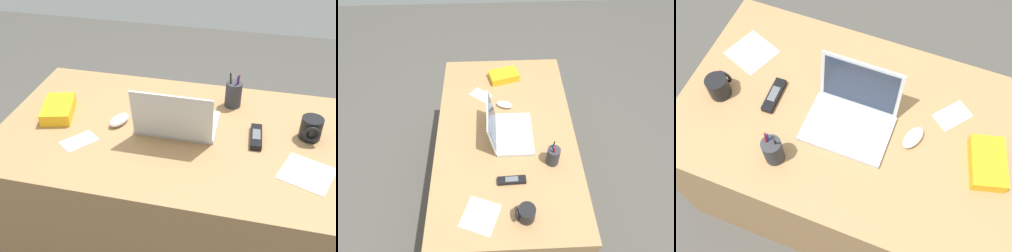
% 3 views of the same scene
% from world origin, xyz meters
% --- Properties ---
extents(ground_plane, '(6.00, 6.00, 0.00)m').
position_xyz_m(ground_plane, '(0.00, 0.00, 0.00)').
color(ground_plane, '#4C4944').
extents(desk, '(1.42, 0.84, 0.72)m').
position_xyz_m(desk, '(0.00, 0.00, 0.36)').
color(desk, '#A87C4F').
rests_on(desk, ground).
extents(laptop, '(0.33, 0.27, 0.23)m').
position_xyz_m(laptop, '(-0.02, -0.01, 0.77)').
color(laptop, silver).
rests_on(laptop, desk).
extents(computer_mouse, '(0.09, 0.12, 0.04)m').
position_xyz_m(computer_mouse, '(0.22, -0.00, 0.74)').
color(computer_mouse, white).
rests_on(computer_mouse, desk).
extents(coffee_mug_white, '(0.09, 0.10, 0.09)m').
position_xyz_m(coffee_mug_white, '(-0.55, -0.07, 0.77)').
color(coffee_mug_white, black).
rests_on(coffee_mug_white, desk).
extents(cordless_phone, '(0.05, 0.16, 0.03)m').
position_xyz_m(cordless_phone, '(-0.35, -0.02, 0.73)').
color(cordless_phone, black).
rests_on(cordless_phone, desk).
extents(pen_holder, '(0.07, 0.07, 0.16)m').
position_xyz_m(pen_holder, '(-0.23, -0.25, 0.78)').
color(pen_holder, '#333338').
rests_on(pen_holder, desk).
extents(snack_bag, '(0.17, 0.22, 0.05)m').
position_xyz_m(snack_bag, '(0.50, -0.01, 0.75)').
color(snack_bag, '#F2AD19').
rests_on(snack_bag, desk).
extents(paper_note_near_laptop, '(0.22, 0.22, 0.00)m').
position_xyz_m(paper_note_near_laptop, '(-0.53, 0.15, 0.72)').
color(paper_note_near_laptop, white).
rests_on(paper_note_near_laptop, desk).
extents(paper_note_left, '(0.15, 0.16, 0.00)m').
position_xyz_m(paper_note_left, '(0.34, 0.16, 0.72)').
color(paper_note_left, white).
rests_on(paper_note_left, desk).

